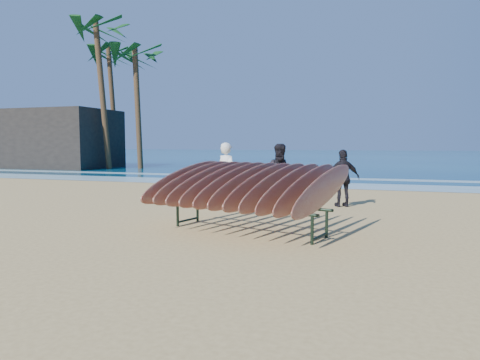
{
  "coord_description": "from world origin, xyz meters",
  "views": [
    {
      "loc": [
        2.68,
        -7.45,
        1.69
      ],
      "look_at": [
        0.0,
        0.8,
        0.95
      ],
      "focal_mm": 32.0,
      "sensor_mm": 36.0,
      "label": 1
    }
  ],
  "objects": [
    {
      "name": "ocean",
      "position": [
        0.0,
        55.0,
        0.01
      ],
      "size": [
        160.0,
        160.0,
        0.0
      ],
      "primitive_type": "plane",
      "color": "navy",
      "rests_on": "ground"
    },
    {
      "name": "ground",
      "position": [
        0.0,
        0.0,
        0.0
      ],
      "size": [
        120.0,
        120.0,
        0.0
      ],
      "primitive_type": "plane",
      "color": "tan",
      "rests_on": "ground"
    },
    {
      "name": "palm_left",
      "position": [
        -14.26,
        16.16,
        8.72
      ],
      "size": [
        5.2,
        5.2,
        9.62
      ],
      "color": "brown",
      "rests_on": "ground"
    },
    {
      "name": "person_white",
      "position": [
        -1.23,
        3.43,
        0.86
      ],
      "size": [
        0.74,
        0.64,
        1.72
      ],
      "primitive_type": "imported",
      "rotation": [
        0.0,
        0.0,
        2.69
      ],
      "color": "white",
      "rests_on": "ground"
    },
    {
      "name": "foam_far",
      "position": [
        0.0,
        13.5,
        0.01
      ],
      "size": [
        160.0,
        160.0,
        0.0
      ],
      "primitive_type": "plane",
      "color": "white",
      "rests_on": "ground"
    },
    {
      "name": "surfboard_rack",
      "position": [
        0.3,
        0.32,
        0.9
      ],
      "size": [
        3.75,
        3.41,
        1.46
      ],
      "rotation": [
        0.0,
        0.0,
        -0.26
      ],
      "color": "black",
      "rests_on": "ground"
    },
    {
      "name": "foam_near",
      "position": [
        0.0,
        10.0,
        0.01
      ],
      "size": [
        160.0,
        160.0,
        0.0
      ],
      "primitive_type": "plane",
      "color": "white",
      "rests_on": "ground"
    },
    {
      "name": "palm_mid",
      "position": [
        -12.61,
        17.66,
        7.27
      ],
      "size": [
        5.2,
        5.2,
        8.15
      ],
      "color": "brown",
      "rests_on": "ground"
    },
    {
      "name": "person_dark_a",
      "position": [
        0.19,
        3.84,
        0.84
      ],
      "size": [
        1.01,
        0.91,
        1.69
      ],
      "primitive_type": "imported",
      "rotation": [
        0.0,
        0.0,
        0.42
      ],
      "color": "black",
      "rests_on": "ground"
    },
    {
      "name": "person_dark_b",
      "position": [
        1.79,
        4.22,
        0.77
      ],
      "size": [
        0.97,
        0.72,
        1.53
      ],
      "primitive_type": "imported",
      "rotation": [
        0.0,
        0.0,
        3.58
      ],
      "color": "black",
      "rests_on": "ground"
    },
    {
      "name": "palm_right",
      "position": [
        -17.02,
        21.3,
        8.29
      ],
      "size": [
        5.2,
        5.2,
        9.19
      ],
      "color": "brown",
      "rests_on": "ground"
    },
    {
      "name": "building",
      "position": [
        -19.42,
        17.18,
        1.99
      ],
      "size": [
        8.98,
        4.99,
        3.99
      ],
      "primitive_type": "cube",
      "color": "#2D2823",
      "rests_on": "ground"
    }
  ]
}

